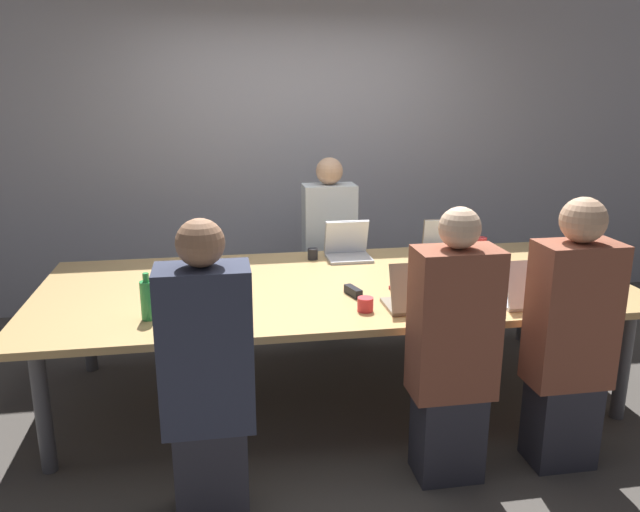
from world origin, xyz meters
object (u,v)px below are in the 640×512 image
(laptop_near_right, at_px, (533,292))
(person_far_center, at_px, (329,250))
(person_near_left, at_px, (207,379))
(cup_far_center, at_px, (313,254))
(cup_far_right, at_px, (481,244))
(person_near_midright, at_px, (452,353))
(stapler, at_px, (353,291))
(cup_near_midright, at_px, (365,304))
(laptop_far_right, at_px, (447,242))
(bottle_near_left, at_px, (147,300))
(laptop_far_center, at_px, (348,247))
(laptop_near_midright, at_px, (418,296))
(cup_near_right, at_px, (479,297))
(laptop_near_left, at_px, (198,314))
(person_near_right, at_px, (570,340))

(laptop_near_right, relative_size, person_far_center, 0.26)
(person_near_left, relative_size, cup_far_center, 17.83)
(laptop_near_right, relative_size, cup_far_right, 3.57)
(person_near_midright, relative_size, stapler, 8.82)
(laptop_near_right, relative_size, cup_near_midright, 4.14)
(laptop_near_right, bearing_deg, laptop_far_right, -88.08)
(cup_near_midright, bearing_deg, laptop_near_right, -4.19)
(cup_far_center, height_order, cup_near_midright, cup_far_center)
(laptop_near_right, bearing_deg, cup_far_right, -100.18)
(bottle_near_left, xyz_separation_m, stapler, (1.13, 0.19, -0.08))
(laptop_far_center, height_order, person_near_midright, person_near_midright)
(laptop_far_center, distance_m, laptop_near_midright, 1.11)
(person_far_center, bearing_deg, cup_near_right, -69.68)
(cup_near_right, xyz_separation_m, laptop_far_right, (0.24, 1.11, 0.03))
(laptop_far_center, bearing_deg, cup_near_midright, -97.01)
(bottle_near_left, bearing_deg, person_near_midright, -19.62)
(person_near_left, relative_size, laptop_far_right, 4.10)
(laptop_near_left, relative_size, cup_near_midright, 4.16)
(person_far_center, distance_m, laptop_far_right, 0.91)
(person_near_left, xyz_separation_m, bottle_near_left, (-0.30, 0.63, 0.17))
(laptop_far_center, bearing_deg, person_near_right, -61.82)
(person_near_left, relative_size, laptop_near_midright, 4.16)
(laptop_near_right, height_order, laptop_near_midright, same)
(laptop_near_right, relative_size, laptop_far_center, 1.15)
(laptop_far_center, xyz_separation_m, person_far_center, (-0.05, 0.47, -0.14))
(cup_far_center, relative_size, cup_far_right, 0.78)
(laptop_far_right, bearing_deg, laptop_far_center, -175.75)
(laptop_near_left, relative_size, person_near_midright, 0.26)
(laptop_far_right, xyz_separation_m, stapler, (-0.90, -0.86, -0.04))
(person_near_left, xyz_separation_m, stapler, (0.83, 0.82, 0.09))
(laptop_near_left, distance_m, person_near_midright, 1.26)
(cup_near_right, relative_size, laptop_near_left, 0.23)
(laptop_far_right, distance_m, cup_near_midright, 1.43)
(cup_near_right, bearing_deg, laptop_near_midright, -174.05)
(laptop_far_right, bearing_deg, person_near_left, -135.77)
(cup_far_center, bearing_deg, laptop_near_midright, -69.99)
(cup_far_center, height_order, laptop_far_right, laptop_far_right)
(laptop_near_midright, bearing_deg, person_near_left, 25.32)
(cup_far_right, height_order, laptop_near_midright, laptop_near_midright)
(person_far_center, distance_m, stapler, 1.28)
(cup_far_center, bearing_deg, laptop_far_right, 3.05)
(person_near_left, relative_size, laptop_far_center, 4.49)
(bottle_near_left, bearing_deg, person_far_center, 50.24)
(cup_near_right, xyz_separation_m, bottle_near_left, (-1.79, 0.06, 0.07))
(bottle_near_left, height_order, person_far_center, person_far_center)
(laptop_near_left, relative_size, stapler, 2.28)
(bottle_near_left, bearing_deg, person_near_left, -64.42)
(laptop_near_left, distance_m, laptop_far_right, 2.16)
(laptop_near_right, relative_size, person_near_right, 0.25)
(cup_near_right, bearing_deg, person_near_left, -159.10)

